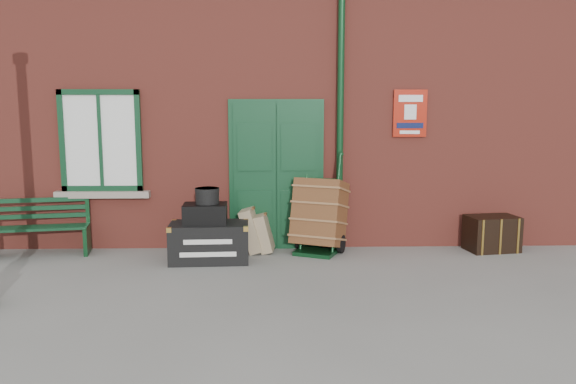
{
  "coord_description": "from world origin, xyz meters",
  "views": [
    {
      "loc": [
        -0.35,
        -6.93,
        2.13
      ],
      "look_at": [
        -0.15,
        0.6,
        1.0
      ],
      "focal_mm": 35.0,
      "sensor_mm": 36.0,
      "label": 1
    }
  ],
  "objects_px": {
    "bench": "(39,226)",
    "dark_trunk": "(492,233)",
    "houdini_trunk": "(209,242)",
    "porter_trolley": "(319,215)"
  },
  "relations": [
    {
      "from": "bench",
      "to": "houdini_trunk",
      "type": "xyz_separation_m",
      "value": [
        2.51,
        -0.42,
        -0.16
      ]
    },
    {
      "from": "bench",
      "to": "houdini_trunk",
      "type": "relative_size",
      "value": 1.32
    },
    {
      "from": "dark_trunk",
      "to": "bench",
      "type": "bearing_deg",
      "value": 171.44
    },
    {
      "from": "houdini_trunk",
      "to": "dark_trunk",
      "type": "height_order",
      "value": "houdini_trunk"
    },
    {
      "from": "houdini_trunk",
      "to": "dark_trunk",
      "type": "bearing_deg",
      "value": 3.98
    },
    {
      "from": "bench",
      "to": "porter_trolley",
      "type": "bearing_deg",
      "value": -9.03
    },
    {
      "from": "houdini_trunk",
      "to": "dark_trunk",
      "type": "distance_m",
      "value": 4.21
    },
    {
      "from": "bench",
      "to": "dark_trunk",
      "type": "distance_m",
      "value": 6.7
    },
    {
      "from": "bench",
      "to": "houdini_trunk",
      "type": "distance_m",
      "value": 2.55
    },
    {
      "from": "houdini_trunk",
      "to": "porter_trolley",
      "type": "bearing_deg",
      "value": 14.23
    }
  ]
}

